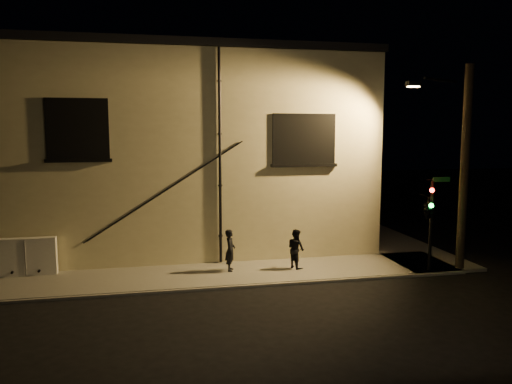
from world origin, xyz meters
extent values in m
plane|color=black|center=(0.00, 0.00, 0.00)|extent=(90.00, 90.00, 0.00)
cube|color=slate|center=(-3.00, 1.50, 0.06)|extent=(20.00, 3.00, 0.12)
cube|color=slate|center=(6.50, 8.00, 0.06)|extent=(3.00, 16.00, 0.12)
cube|color=beige|center=(-3.00, 9.00, 4.25)|extent=(16.00, 12.00, 8.50)
cube|color=black|center=(-3.00, 9.00, 8.65)|extent=(16.20, 12.20, 0.30)
cube|color=black|center=(-7.00, 2.98, 5.40)|extent=(2.20, 0.10, 2.20)
cube|color=black|center=(-7.00, 3.00, 5.40)|extent=(1.98, 0.05, 1.98)
cube|color=black|center=(1.60, 2.98, 5.00)|extent=(2.60, 0.10, 2.00)
cube|color=#A5B28C|center=(1.60, 3.00, 5.00)|extent=(2.38, 0.05, 1.78)
cylinder|color=black|center=(-1.80, 2.92, 4.31)|extent=(0.11, 0.11, 8.30)
cylinder|color=black|center=(-4.00, 2.95, 3.00)|extent=(5.96, 0.04, 3.75)
cylinder|color=black|center=(-3.88, 2.95, 3.06)|extent=(5.96, 0.04, 3.75)
cube|color=white|center=(-8.92, 2.70, 0.80)|extent=(2.08, 0.35, 1.37)
imported|color=black|center=(-1.61, 1.74, 0.90)|extent=(0.48, 0.64, 1.56)
imported|color=black|center=(0.90, 1.59, 0.87)|extent=(0.80, 0.89, 1.50)
cylinder|color=black|center=(5.74, 0.30, 1.80)|extent=(0.12, 0.12, 3.36)
imported|color=black|center=(5.52, 0.18, 2.52)|extent=(0.75, 2.07, 0.82)
sphere|color=#FF140C|center=(5.54, 0.00, 3.18)|extent=(0.17, 0.17, 0.17)
sphere|color=#14FF3F|center=(5.54, 0.00, 2.62)|extent=(0.17, 0.17, 0.17)
cube|color=#0C4C1E|center=(6.09, 0.30, 3.53)|extent=(0.70, 0.03, 0.18)
cylinder|color=black|center=(7.04, 0.33, 3.87)|extent=(0.32, 0.32, 7.74)
cylinder|color=black|center=(6.24, 0.88, 7.20)|extent=(1.96, 1.07, 0.10)
cube|color=black|center=(5.44, 1.43, 7.10)|extent=(0.55, 0.28, 0.18)
cube|color=#FFC672|center=(5.44, 1.43, 7.00)|extent=(0.42, 0.20, 0.04)
camera|label=1|loc=(-4.41, -16.23, 5.35)|focal=35.00mm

